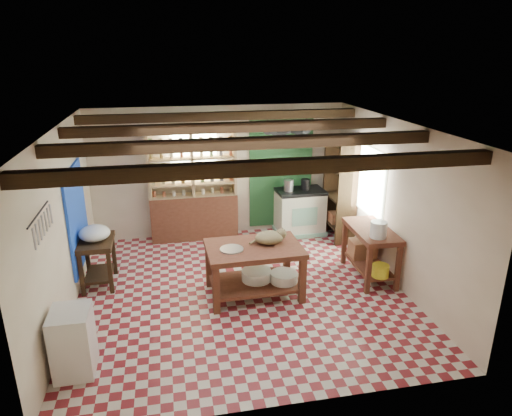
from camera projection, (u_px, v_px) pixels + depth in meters
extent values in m
cube|color=maroon|center=(241.00, 292.00, 7.20)|extent=(5.00, 5.00, 0.02)
cube|color=#414045|center=(239.00, 126.00, 6.34)|extent=(5.00, 5.00, 0.02)
cube|color=beige|center=(220.00, 172.00, 9.08)|extent=(5.00, 0.04, 2.60)
cube|color=beige|center=(281.00, 299.00, 4.45)|extent=(5.00, 0.04, 2.60)
cube|color=beige|center=(62.00, 226.00, 6.31)|extent=(0.04, 5.00, 2.60)
cube|color=beige|center=(395.00, 203.00, 7.23)|extent=(0.04, 5.00, 2.60)
cube|color=#322011|center=(239.00, 135.00, 6.38)|extent=(5.00, 3.80, 0.15)
cube|color=blue|center=(77.00, 217.00, 7.21)|extent=(0.04, 1.40, 1.60)
cube|color=#1F4E26|center=(281.00, 171.00, 9.30)|extent=(1.30, 0.04, 2.30)
cube|color=silver|center=(194.00, 153.00, 8.84)|extent=(0.90, 0.02, 0.80)
cube|color=silver|center=(368.00, 180.00, 8.12)|extent=(0.02, 1.30, 1.20)
cube|color=black|center=(40.00, 224.00, 5.05)|extent=(0.06, 0.90, 0.28)
cube|color=black|center=(287.00, 129.00, 8.61)|extent=(0.86, 0.12, 0.36)
cube|color=tan|center=(193.00, 186.00, 8.87)|extent=(1.70, 0.34, 2.20)
cube|color=#322011|center=(340.00, 190.00, 8.95)|extent=(0.40, 0.86, 2.00)
cube|color=brown|center=(254.00, 270.00, 6.98)|extent=(1.46, 0.99, 0.81)
cube|color=beige|center=(300.00, 212.00, 9.33)|extent=(0.97, 0.67, 0.93)
cube|color=#322011|center=(98.00, 262.00, 7.29)|extent=(0.53, 0.77, 0.77)
cube|color=silver|center=(73.00, 342.00, 5.30)|extent=(0.45, 0.53, 0.80)
cube|color=brown|center=(370.00, 253.00, 7.54)|extent=(0.64, 1.22, 0.86)
ellipsoid|color=#988658|center=(269.00, 238.00, 6.92)|extent=(0.49, 0.41, 0.20)
cylinder|color=#ACACB4|center=(232.00, 249.00, 6.73)|extent=(0.36, 0.36, 0.02)
cylinder|color=silver|center=(256.00, 275.00, 7.08)|extent=(0.47, 0.47, 0.16)
cylinder|color=silver|center=(284.00, 277.00, 7.03)|extent=(0.44, 0.44, 0.15)
cylinder|color=#ACACB4|center=(289.00, 185.00, 9.08)|extent=(0.20, 0.20, 0.23)
cylinder|color=black|center=(305.00, 184.00, 9.16)|extent=(0.18, 0.18, 0.22)
ellipsoid|color=silver|center=(94.00, 233.00, 7.12)|extent=(0.48, 0.48, 0.24)
cylinder|color=silver|center=(379.00, 229.00, 7.02)|extent=(0.26, 0.26, 0.25)
cube|color=brown|center=(363.00, 248.00, 7.84)|extent=(0.43, 0.35, 0.29)
cylinder|color=yellow|center=(380.00, 271.00, 7.15)|extent=(0.27, 0.27, 0.19)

